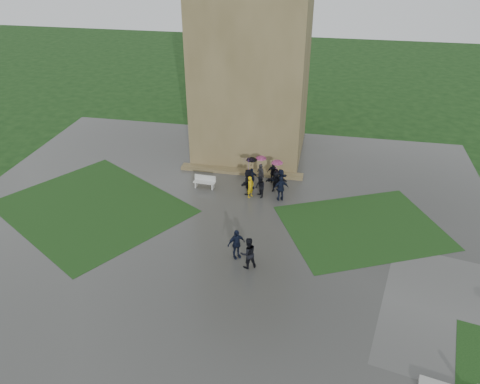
% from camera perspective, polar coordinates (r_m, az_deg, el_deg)
% --- Properties ---
extents(ground, '(120.00, 120.00, 0.00)m').
position_cam_1_polar(ground, '(25.58, -4.40, -8.47)').
color(ground, black).
extents(plaza, '(34.00, 34.00, 0.02)m').
position_cam_1_polar(plaza, '(27.12, -3.30, -5.90)').
color(plaza, '#363633').
rests_on(plaza, ground).
extents(lawn_inset_left, '(14.10, 13.46, 0.01)m').
position_cam_1_polar(lawn_inset_left, '(31.53, -17.57, -1.80)').
color(lawn_inset_left, '#153312').
rests_on(lawn_inset_left, plaza).
extents(lawn_inset_right, '(11.12, 10.15, 0.01)m').
position_cam_1_polar(lawn_inset_right, '(29.09, 14.70, -4.19)').
color(lawn_inset_right, '#153312').
rests_on(lawn_inset_right, plaza).
extents(tower, '(8.00, 8.00, 18.00)m').
position_cam_1_polar(tower, '(35.43, 1.61, 18.68)').
color(tower, brown).
rests_on(tower, ground).
extents(tower_plinth, '(9.00, 0.80, 0.22)m').
position_cam_1_polar(tower_plinth, '(34.23, 0.16, 2.52)').
color(tower_plinth, brown).
rests_on(tower_plinth, plaza).
extents(bench, '(1.53, 0.54, 0.87)m').
position_cam_1_polar(bench, '(32.24, -4.33, 1.28)').
color(bench, beige).
rests_on(bench, plaza).
extents(visitor_cluster, '(3.32, 3.09, 2.62)m').
position_cam_1_polar(visitor_cluster, '(31.47, 2.93, 1.80)').
color(visitor_cluster, black).
rests_on(visitor_cluster, plaza).
extents(pedestrian_mid, '(1.17, 1.10, 1.75)m').
position_cam_1_polar(pedestrian_mid, '(25.28, -0.46, -6.35)').
color(pedestrian_mid, black).
rests_on(pedestrian_mid, plaza).
extents(pedestrian_near, '(1.01, 0.88, 1.80)m').
position_cam_1_polar(pedestrian_near, '(24.60, 1.00, -7.45)').
color(pedestrian_near, black).
rests_on(pedestrian_near, plaza).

